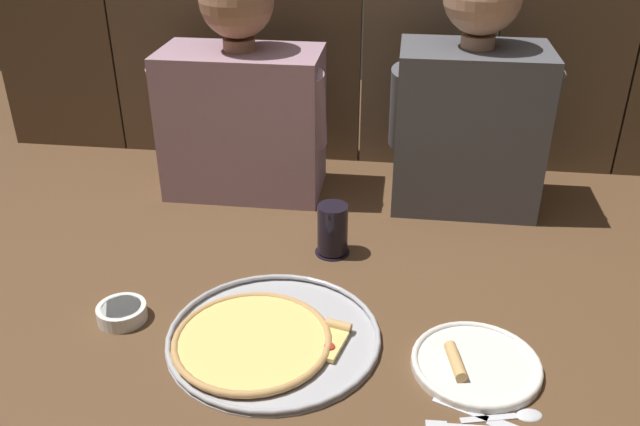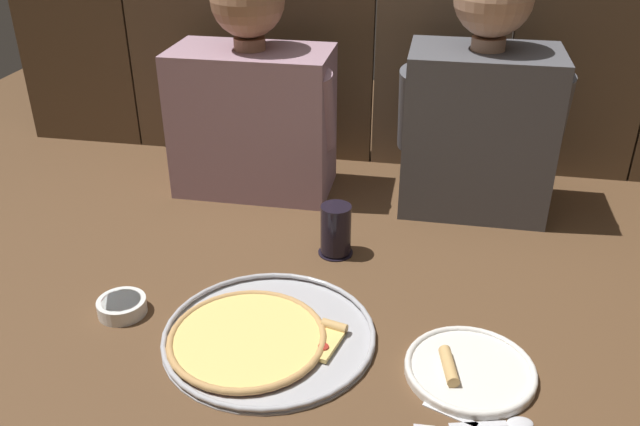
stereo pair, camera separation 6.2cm
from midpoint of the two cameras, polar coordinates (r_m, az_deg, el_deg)
name	(u,v)px [view 1 (the left image)]	position (r m, az deg, el deg)	size (l,w,h in m)	color
ground_plane	(327,316)	(1.34, -0.71, -8.88)	(3.20, 3.20, 0.00)	brown
pizza_tray	(265,338)	(1.28, -6.12, -10.63)	(0.41, 0.41, 0.03)	#B2B2B7
dinner_plate	(475,364)	(1.25, 11.79, -12.57)	(0.23, 0.23, 0.03)	white
drinking_glass	(333,230)	(1.51, -0.08, -1.48)	(0.08, 0.08, 0.12)	black
dipping_bowl	(122,312)	(1.39, -17.88, -8.11)	(0.10, 0.10, 0.03)	white
table_knife	(479,416)	(1.16, 11.94, -16.67)	(0.15, 0.07, 0.01)	silver
table_spoon	(516,415)	(1.18, 15.01, -16.42)	(0.14, 0.05, 0.01)	silver
diner_left	(242,95)	(1.76, -7.74, 9.97)	(0.45, 0.22, 0.60)	gray
diner_right	(471,99)	(1.70, 11.84, 9.55)	(0.40, 0.24, 0.63)	#4C4C51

